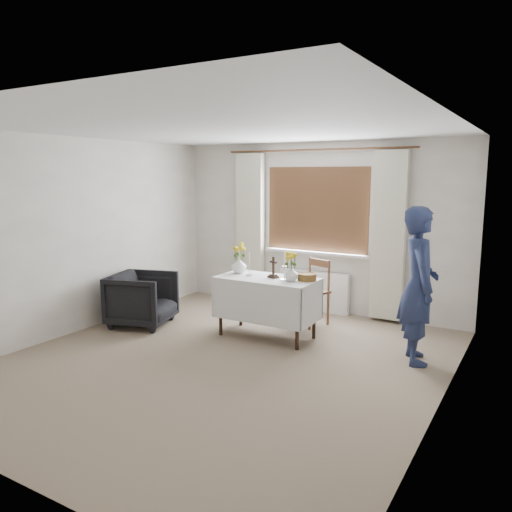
{
  "coord_description": "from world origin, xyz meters",
  "views": [
    {
      "loc": [
        2.96,
        -4.31,
        2.03
      ],
      "look_at": [
        -0.04,
        0.79,
        1.06
      ],
      "focal_mm": 35.0,
      "sensor_mm": 36.0,
      "label": 1
    }
  ],
  "objects": [
    {
      "name": "candlestick_right",
      "position": [
        0.24,
        0.98,
        0.94
      ],
      "size": [
        0.1,
        0.1,
        0.35
      ],
      "primitive_type": null,
      "rotation": [
        0.0,
        0.0,
        -0.03
      ],
      "color": "white",
      "rests_on": "altar_table"
    },
    {
      "name": "ground",
      "position": [
        0.0,
        0.0,
        0.0
      ],
      "size": [
        5.0,
        5.0,
        0.0
      ],
      "primitive_type": "plane",
      "color": "#84745B",
      "rests_on": "ground"
    },
    {
      "name": "armchair",
      "position": [
        -1.71,
        0.57,
        0.36
      ],
      "size": [
        0.98,
        0.97,
        0.72
      ],
      "primitive_type": "imported",
      "rotation": [
        0.0,
        0.0,
        1.87
      ],
      "color": "black",
      "rests_on": "ground"
    },
    {
      "name": "radiator",
      "position": [
        0.0,
        2.42,
        0.3
      ],
      "size": [
        1.1,
        0.1,
        0.6
      ],
      "primitive_type": "cube",
      "color": "white",
      "rests_on": "ground"
    },
    {
      "name": "altar_table",
      "position": [
        -0.0,
        0.99,
        0.38
      ],
      "size": [
        1.24,
        0.64,
        0.76
      ],
      "primitive_type": "cube",
      "color": "white",
      "rests_on": "ground"
    },
    {
      "name": "wicker_basket",
      "position": [
        0.49,
        1.09,
        0.81
      ],
      "size": [
        0.3,
        0.3,
        0.09
      ],
      "primitive_type": "cylinder",
      "rotation": [
        0.0,
        0.0,
        -0.43
      ],
      "color": "brown",
      "rests_on": "altar_table"
    },
    {
      "name": "flower_vase_right",
      "position": [
        0.34,
        0.96,
        0.85
      ],
      "size": [
        0.22,
        0.22,
        0.18
      ],
      "primitive_type": "imported",
      "rotation": [
        0.0,
        0.0,
        -0.29
      ],
      "color": "silver",
      "rests_on": "altar_table"
    },
    {
      "name": "person",
      "position": [
        1.81,
        1.09,
        0.85
      ],
      "size": [
        0.63,
        0.73,
        1.7
      ],
      "primitive_type": "imported",
      "rotation": [
        0.0,
        0.0,
        1.99
      ],
      "color": "#22274F",
      "rests_on": "ground"
    },
    {
      "name": "wooden_cross",
      "position": [
        0.07,
        1.02,
        0.89
      ],
      "size": [
        0.15,
        0.12,
        0.26
      ],
      "primitive_type": null,
      "rotation": [
        0.0,
        0.0,
        -0.34
      ],
      "color": "black",
      "rests_on": "altar_table"
    },
    {
      "name": "candlestick_left",
      "position": [
        -0.25,
        0.98,
        0.91
      ],
      "size": [
        0.1,
        0.1,
        0.31
      ],
      "primitive_type": null,
      "rotation": [
        0.0,
        0.0,
        0.13
      ],
      "color": "white",
      "rests_on": "altar_table"
    },
    {
      "name": "flower_vase_left",
      "position": [
        -0.46,
        1.07,
        0.86
      ],
      "size": [
        0.24,
        0.24,
        0.2
      ],
      "primitive_type": "imported",
      "rotation": [
        0.0,
        0.0,
        0.31
      ],
      "color": "silver",
      "rests_on": "altar_table"
    },
    {
      "name": "wooden_chair",
      "position": [
        0.24,
        1.75,
        0.45
      ],
      "size": [
        0.53,
        0.53,
        0.89
      ],
      "primitive_type": null,
      "rotation": [
        0.0,
        0.0,
        -0.35
      ],
      "color": "#4F291B",
      "rests_on": "ground"
    }
  ]
}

